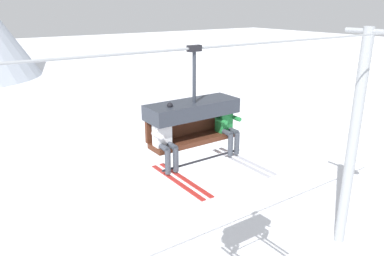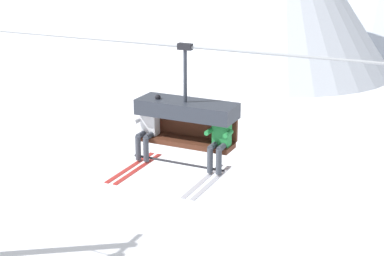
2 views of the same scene
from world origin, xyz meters
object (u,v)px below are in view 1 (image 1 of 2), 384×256
skier_white (166,138)px  skier_green (228,125)px  lift_tower_far (354,137)px  chairlift_chair (192,115)px

skier_white → skier_green: 1.53m
skier_white → skier_green: size_ratio=1.00×
lift_tower_far → skier_white: bearing=-173.4°
lift_tower_far → skier_green: lift_tower_far is taller
lift_tower_far → skier_green: 6.80m
lift_tower_far → chairlift_chair: lift_tower_far is taller
chairlift_chair → skier_green: size_ratio=1.34×
lift_tower_far → chairlift_chair: 7.59m
lift_tower_far → skier_green: bearing=-171.8°
chairlift_chair → lift_tower_far: bearing=5.6°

